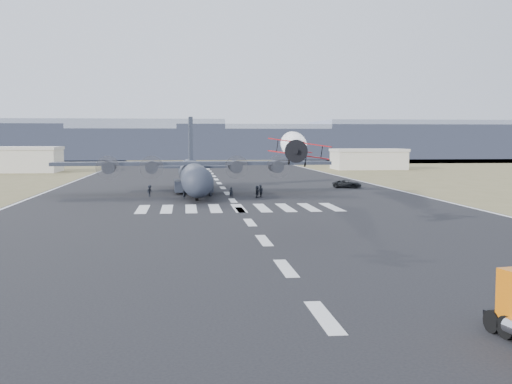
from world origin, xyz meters
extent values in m
plane|color=black|center=(0.00, 0.00, 0.00)|extent=(500.00, 500.00, 0.00)
cube|color=olive|center=(0.00, 230.00, 0.00)|extent=(500.00, 80.00, 0.00)
cube|color=slate|center=(-65.00, 260.00, 8.50)|extent=(150.00, 50.00, 17.00)
cube|color=slate|center=(0.00, 260.00, 6.50)|extent=(150.00, 50.00, 13.00)
cube|color=slate|center=(65.00, 260.00, 7.50)|extent=(150.00, 50.00, 15.00)
cube|color=slate|center=(130.00, 260.00, 8.50)|extent=(150.00, 50.00, 17.00)
cube|color=#B9B4A5|center=(-52.00, 145.00, 3.00)|extent=(24.00, 14.00, 6.00)
cube|color=beige|center=(-52.00, 145.00, 6.30)|extent=(24.50, 14.50, 0.80)
cube|color=#B9B4A5|center=(46.00, 150.00, 2.60)|extent=(20.00, 12.00, 5.20)
cube|color=beige|center=(46.00, 150.00, 5.50)|extent=(20.50, 12.50, 0.80)
cylinder|color=black|center=(7.24, -4.26, 0.52)|extent=(0.57, 1.09, 1.04)
cylinder|color=black|center=(7.05, -3.34, 0.52)|extent=(0.57, 1.09, 1.04)
cylinder|color=#B2200B|center=(3.78, 27.84, 7.59)|extent=(1.54, 4.74, 0.84)
sphere|color=black|center=(3.81, 28.03, 7.92)|extent=(0.65, 0.65, 0.65)
cylinder|color=black|center=(3.44, 25.63, 7.59)|extent=(1.01, 0.69, 0.93)
cylinder|color=black|center=(3.39, 25.31, 7.59)|extent=(2.03, 0.34, 2.05)
cube|color=#B2200B|center=(3.72, 27.48, 7.27)|extent=(5.64, 1.76, 0.85)
cube|color=#B2200B|center=(3.68, 27.20, 8.39)|extent=(5.82, 1.79, 0.88)
cube|color=#B2200B|center=(4.10, 29.97, 8.06)|extent=(0.22, 0.84, 0.93)
cube|color=#B2200B|center=(4.10, 29.97, 7.59)|extent=(1.94, 0.93, 0.07)
cylinder|color=black|center=(2.93, 27.22, 6.47)|extent=(0.17, 0.42, 0.41)
cylinder|color=black|center=(4.40, 26.99, 6.47)|extent=(0.17, 0.42, 0.41)
sphere|color=white|center=(4.13, 30.15, 7.59)|extent=(0.65, 0.65, 0.65)
sphere|color=white|center=(4.47, 32.37, 7.62)|extent=(0.87, 0.87, 0.87)
sphere|color=white|center=(4.81, 34.58, 7.65)|extent=(1.08, 1.08, 1.08)
sphere|color=white|center=(5.15, 36.80, 7.68)|extent=(1.29, 1.29, 1.29)
sphere|color=white|center=(5.49, 39.01, 7.70)|extent=(1.51, 1.51, 1.51)
sphere|color=white|center=(5.83, 41.23, 7.73)|extent=(1.72, 1.72, 1.72)
sphere|color=white|center=(6.16, 43.44, 7.76)|extent=(1.93, 1.93, 1.93)
sphere|color=white|center=(6.50, 45.66, 7.79)|extent=(2.15, 2.15, 2.15)
sphere|color=white|center=(6.84, 47.87, 7.82)|extent=(2.36, 2.36, 2.36)
sphere|color=white|center=(7.18, 50.09, 7.84)|extent=(2.57, 2.57, 2.57)
sphere|color=white|center=(7.52, 52.31, 7.87)|extent=(2.79, 2.79, 2.79)
sphere|color=white|center=(7.86, 54.52, 7.90)|extent=(3.00, 3.00, 3.00)
sphere|color=white|center=(8.20, 56.74, 7.93)|extent=(3.21, 3.21, 3.21)
sphere|color=white|center=(8.53, 58.95, 7.96)|extent=(3.43, 3.43, 3.43)
sphere|color=white|center=(8.87, 61.17, 7.98)|extent=(3.64, 3.64, 3.64)
cylinder|color=#212732|center=(-5.34, 72.56, 2.83)|extent=(5.07, 30.58, 4.35)
sphere|color=#212732|center=(-4.98, 57.32, 2.83)|extent=(4.35, 4.35, 4.35)
cone|color=#212732|center=(-5.70, 87.79, 2.83)|extent=(4.51, 6.63, 4.35)
cube|color=#212732|center=(-5.32, 71.47, 4.90)|extent=(43.64, 5.60, 0.54)
cylinder|color=#212732|center=(-18.37, 70.62, 4.35)|extent=(2.06, 4.18, 1.96)
cylinder|color=#3F3F44|center=(-18.31, 68.44, 4.35)|extent=(3.70, 0.14, 3.70)
cylinder|color=#212732|center=(-11.83, 70.77, 4.35)|extent=(2.06, 4.18, 1.96)
cylinder|color=#3F3F44|center=(-11.78, 68.59, 4.35)|extent=(3.70, 0.14, 3.70)
cylinder|color=#212732|center=(1.23, 71.08, 4.35)|extent=(2.06, 4.18, 1.96)
cylinder|color=#3F3F44|center=(1.28, 68.90, 4.35)|extent=(3.70, 0.14, 3.70)
cylinder|color=#212732|center=(7.76, 71.23, 4.35)|extent=(2.06, 4.18, 1.96)
cylinder|color=#3F3F44|center=(7.81, 69.06, 4.35)|extent=(3.70, 0.14, 3.70)
cube|color=#212732|center=(-5.65, 85.62, 8.27)|extent=(0.77, 4.91, 8.71)
cube|color=#212732|center=(-5.66, 86.16, 3.70)|extent=(15.31, 3.62, 0.38)
cube|color=#212732|center=(-7.76, 73.59, 1.20)|extent=(1.46, 6.56, 1.74)
cylinder|color=black|center=(-7.76, 73.59, 0.60)|extent=(0.57, 1.21, 1.20)
cube|color=#212732|center=(-2.97, 73.70, 1.20)|extent=(1.46, 6.56, 1.74)
cylinder|color=black|center=(-2.97, 73.70, 0.60)|extent=(0.57, 1.21, 1.20)
cylinder|color=black|center=(-5.06, 60.58, 0.49)|extent=(0.46, 0.99, 0.98)
imported|color=black|center=(22.16, 81.55, 0.72)|extent=(5.70, 4.39, 1.44)
imported|color=black|center=(-6.82, 63.19, 0.87)|extent=(0.74, 0.80, 1.75)
imported|color=black|center=(4.53, 64.81, 0.93)|extent=(0.90, 1.05, 1.85)
imported|color=black|center=(-12.07, 67.95, 0.86)|extent=(1.11, 1.18, 1.72)
imported|color=black|center=(-5.46, 66.93, 0.82)|extent=(0.83, 1.07, 1.63)
imported|color=black|center=(-2.90, 67.21, 0.83)|extent=(0.70, 0.91, 1.65)
imported|color=black|center=(3.92, 63.80, 0.92)|extent=(1.00, 1.80, 1.84)
imported|color=black|center=(0.05, 64.07, 0.80)|extent=(0.62, 0.53, 1.60)
imported|color=black|center=(-4.16, 67.08, 0.89)|extent=(0.90, 1.01, 1.77)
camera|label=1|loc=(-6.73, -30.28, 8.73)|focal=45.00mm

